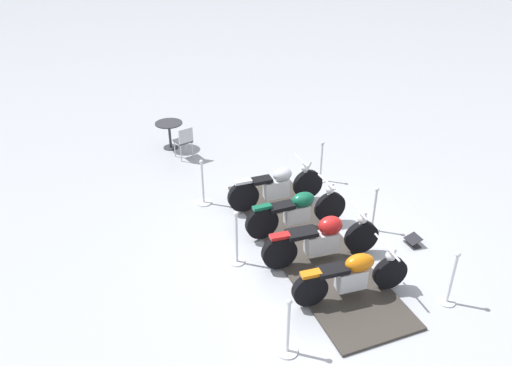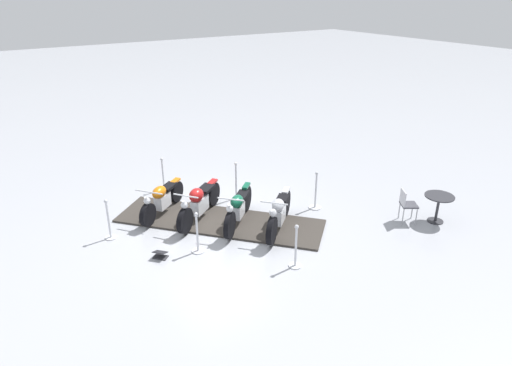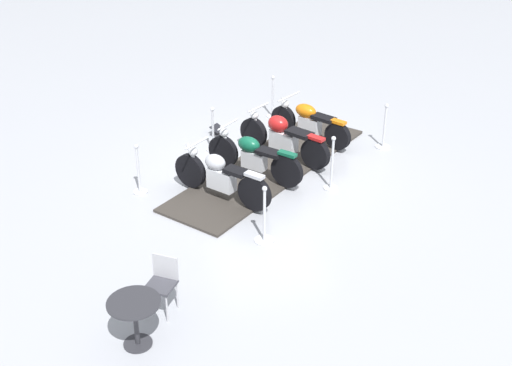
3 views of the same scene
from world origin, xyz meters
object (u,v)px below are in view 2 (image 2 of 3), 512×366
(cafe_table, at_px, (439,202))
(cafe_chair_near_table, at_px, (407,203))
(info_placard, at_px, (160,255))
(stanchion_left_front, at_px, (163,180))
(motorcycle_copper, at_px, (162,199))
(motorcycle_forest, at_px, (238,208))
(motorcycle_maroon, at_px, (199,202))
(stanchion_right_front, at_px, (109,224))
(stanchion_left_rear, at_px, (315,197))
(stanchion_left_mid, at_px, (236,186))
(stanchion_right_rear, at_px, (296,252))
(motorcycle_chrome, at_px, (279,213))
(stanchion_right_mid, at_px, (197,238))

(cafe_table, distance_m, cafe_chair_near_table, 0.82)
(info_placard, bearing_deg, stanchion_left_front, -65.40)
(motorcycle_copper, xyz_separation_m, motorcycle_forest, (-1.41, 1.58, 0.02))
(info_placard, bearing_deg, motorcycle_forest, -123.33)
(motorcycle_maroon, relative_size, stanchion_right_front, 1.82)
(stanchion_left_rear, bearing_deg, stanchion_left_mid, -48.39)
(motorcycle_copper, relative_size, motorcycle_forest, 1.02)
(stanchion_right_rear, distance_m, info_placard, 3.06)
(stanchion_right_front, bearing_deg, cafe_table, 152.75)
(motorcycle_copper, height_order, info_placard, motorcycle_copper)
(motorcycle_copper, relative_size, stanchion_right_rear, 1.67)
(motorcycle_copper, height_order, stanchion_left_front, stanchion_left_front)
(motorcycle_chrome, distance_m, cafe_table, 4.15)
(motorcycle_copper, relative_size, info_placard, 4.55)
(stanchion_left_mid, xyz_separation_m, stanchion_left_front, (1.52, -1.71, -0.08))
(motorcycle_maroon, xyz_separation_m, stanchion_right_rear, (-0.79, 3.06, -0.15))
(info_placard, bearing_deg, motorcycle_maroon, -95.81)
(cafe_chair_near_table, bearing_deg, stanchion_right_front, -173.38)
(stanchion_right_rear, bearing_deg, motorcycle_maroon, -75.48)
(motorcycle_chrome, height_order, stanchion_left_front, motorcycle_chrome)
(motorcycle_forest, height_order, stanchion_right_mid, motorcycle_forest)
(motorcycle_forest, xyz_separation_m, motorcycle_chrome, (-0.71, 0.79, -0.01))
(stanchion_left_front, distance_m, cafe_chair_near_table, 6.94)
(stanchion_left_rear, height_order, info_placard, stanchion_left_rear)
(motorcycle_chrome, relative_size, info_placard, 4.60)
(stanchion_left_front, xyz_separation_m, cafe_chair_near_table, (-4.48, 5.29, 0.20))
(motorcycle_forest, distance_m, cafe_table, 5.15)
(stanchion_left_mid, height_order, stanchion_left_front, stanchion_left_mid)
(stanchion_right_mid, xyz_separation_m, cafe_table, (-5.84, 2.08, 0.21))
(stanchion_right_mid, distance_m, stanchion_left_rear, 3.72)
(stanchion_right_mid, height_order, stanchion_left_rear, stanchion_left_rear)
(stanchion_left_rear, relative_size, info_placard, 2.85)
(motorcycle_copper, bearing_deg, cafe_table, 106.55)
(motorcycle_maroon, height_order, info_placard, motorcycle_maroon)
(stanchion_right_mid, relative_size, cafe_chair_near_table, 1.15)
(motorcycle_copper, height_order, stanchion_right_rear, stanchion_right_rear)
(motorcycle_copper, xyz_separation_m, cafe_chair_near_table, (-5.14, 3.78, 0.04))
(cafe_chair_near_table, bearing_deg, stanchion_right_mid, -164.37)
(motorcycle_maroon, xyz_separation_m, motorcycle_forest, (-0.70, 0.79, -0.01))
(stanchion_right_front, distance_m, cafe_table, 8.28)
(motorcycle_chrome, relative_size, stanchion_right_front, 1.67)
(stanchion_left_mid, distance_m, info_placard, 3.50)
(motorcycle_copper, distance_m, stanchion_right_rear, 4.13)
(motorcycle_forest, bearing_deg, motorcycle_maroon, -91.40)
(stanchion_left_front, bearing_deg, stanchion_right_front, 41.61)
(stanchion_right_front, bearing_deg, motorcycle_forest, 158.70)
(motorcycle_maroon, distance_m, cafe_table, 6.17)
(stanchion_right_rear, relative_size, cafe_table, 1.39)
(stanchion_right_rear, bearing_deg, stanchion_left_mid, -100.51)
(motorcycle_chrome, relative_size, cafe_chair_near_table, 1.97)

